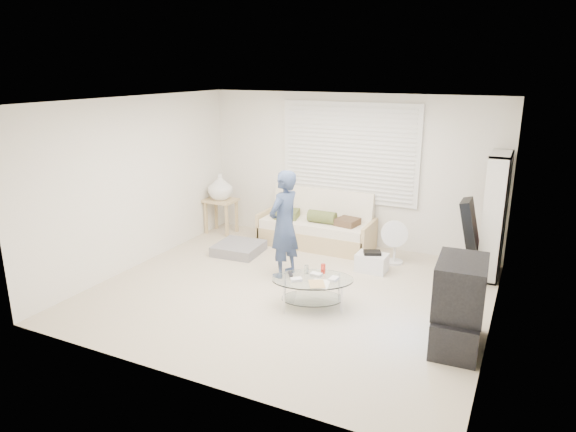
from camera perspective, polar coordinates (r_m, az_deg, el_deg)
The scene contains 13 objects.
ground at distance 6.95m, azimuth 0.26°, elevation -8.36°, with size 5.00×5.00×0.00m, color beige.
room_shell at distance 6.87m, azimuth 2.01°, elevation 5.64°, with size 5.02×4.52×2.51m.
window_blinds at distance 8.46m, azimuth 6.78°, elevation 7.00°, with size 2.32×0.08×1.62m.
futon_sofa at distance 8.59m, azimuth 3.23°, elevation -1.33°, with size 1.90×0.77×0.93m.
grey_floor_pillow at distance 8.32m, azimuth -5.49°, elevation -3.60°, with size 0.70×0.70×0.16m, color slate.
side_table at distance 9.18m, azimuth -7.53°, elevation 2.96°, with size 0.55×0.44×1.09m.
bookshelf at distance 7.74m, azimuth 21.94°, elevation 0.01°, with size 0.28×0.75×1.78m.
guitar_case at distance 7.56m, azimuth 19.62°, elevation -3.12°, with size 0.44×0.42×1.14m.
floor_fan at distance 7.94m, azimuth 11.83°, elevation -2.45°, with size 0.42×0.27×0.68m.
storage_bin at distance 7.65m, azimuth 9.29°, elevation -5.07°, with size 0.45×0.32×0.31m.
tv_unit at distance 5.79m, azimuth 18.42°, elevation -9.36°, with size 0.54×0.92×0.97m.
coffee_table at distance 6.42m, azimuth 2.77°, elevation -7.55°, with size 1.19×1.01×0.50m.
standing_person at distance 7.19m, azimuth -0.46°, elevation -0.93°, with size 0.56×0.37×1.54m, color navy.
Camera 1 is at (2.73, -5.70, 2.89)m, focal length 32.00 mm.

